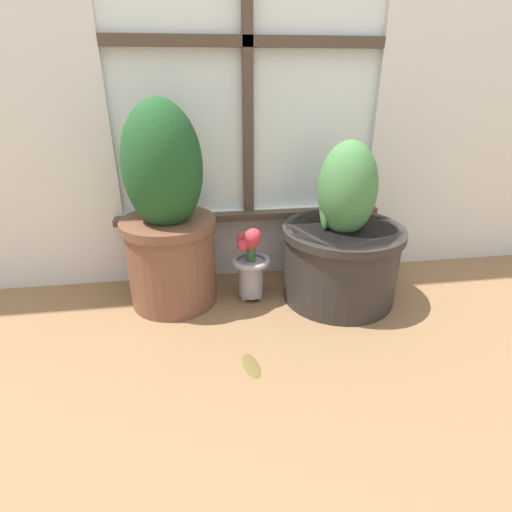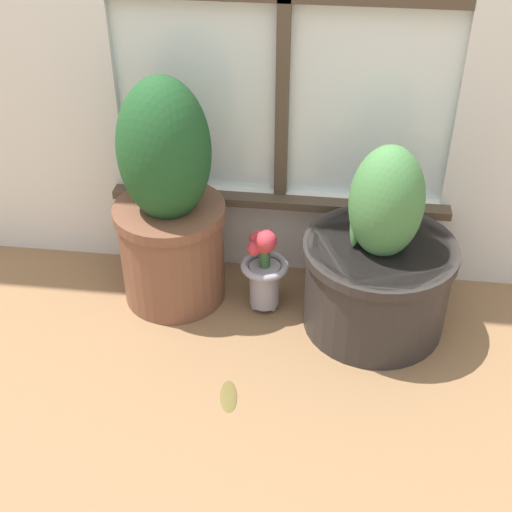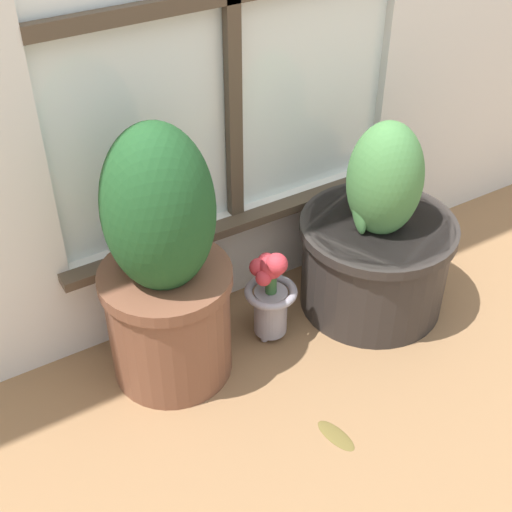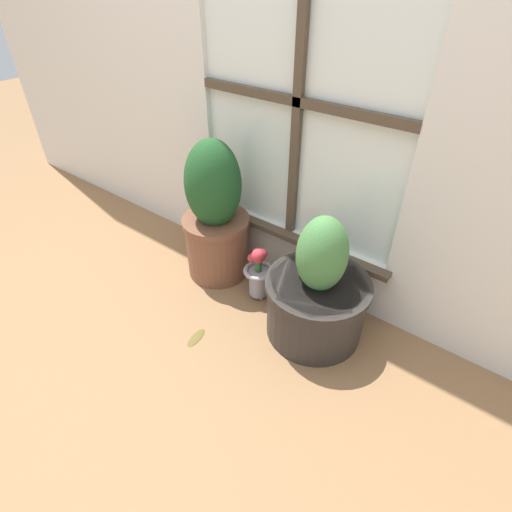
% 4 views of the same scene
% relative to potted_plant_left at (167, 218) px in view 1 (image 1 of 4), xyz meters
% --- Properties ---
extents(ground_plane, '(10.00, 10.00, 0.00)m').
position_rel_potted_plant_left_xyz_m(ground_plane, '(0.29, -0.41, -0.31)').
color(ground_plane, olive).
extents(potted_plant_left, '(0.31, 0.31, 0.68)m').
position_rel_potted_plant_left_xyz_m(potted_plant_left, '(0.00, 0.00, 0.00)').
color(potted_plant_left, brown).
rests_on(potted_plant_left, ground_plane).
extents(potted_plant_right, '(0.42, 0.42, 0.56)m').
position_rel_potted_plant_left_xyz_m(potted_plant_right, '(0.59, -0.06, -0.11)').
color(potted_plant_right, '#2D2826').
rests_on(potted_plant_right, ground_plane).
extents(flower_vase, '(0.14, 0.14, 0.27)m').
position_rel_potted_plant_left_xyz_m(flower_vase, '(0.27, -0.03, -0.17)').
color(flower_vase, '#99939E').
rests_on(flower_vase, ground_plane).
extents(fallen_leaf, '(0.06, 0.12, 0.01)m').
position_rel_potted_plant_left_xyz_m(fallen_leaf, '(0.22, -0.40, -0.31)').
color(fallen_leaf, brown).
rests_on(fallen_leaf, ground_plane).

